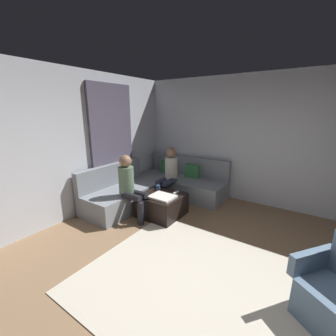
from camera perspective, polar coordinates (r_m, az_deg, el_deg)
The scene contains 12 objects.
ground_plane at distance 2.88m, azimuth 10.10°, elevation -30.34°, with size 6.00×6.00×0.10m, color #8C6B4C.
wall_back at distance 4.93m, azimuth 25.17°, elevation 6.14°, with size 6.00×0.12×2.70m, color silver.
wall_left at distance 4.20m, azimuth -28.53°, elevation 4.43°, with size 0.12×6.00×2.70m, color silver.
curtain_panel at distance 4.86m, azimuth -14.21°, elevation 5.80°, with size 0.06×1.10×2.50m, color #595166.
area_rug at distance 2.96m, azimuth 7.10°, elevation -27.07°, with size 2.60×2.20×0.01m, color beige.
sectional_couch at distance 5.01m, azimuth -2.69°, elevation -4.95°, with size 2.10×2.55×0.87m.
ottoman at distance 4.28m, azimuth -1.61°, elevation -9.55°, with size 0.76×0.76×0.42m, color black.
folded_blanket at distance 4.05m, azimuth -1.48°, elevation -7.50°, with size 0.44×0.36×0.04m, color white.
coffee_mug at distance 4.44m, azimuth -2.59°, elevation -5.06°, with size 0.08×0.08×0.10m, color #334C72.
game_remote at distance 4.27m, azimuth 2.07°, elevation -6.38°, with size 0.05×0.15×0.02m, color white.
person_on_couch_back at distance 4.79m, azimuth 0.22°, elevation -1.14°, with size 0.30×0.60×1.20m.
person_on_couch_side at distance 4.06m, azimuth -9.76°, elevation -4.35°, with size 0.60×0.30×1.20m.
Camera 1 is at (0.75, -1.89, 1.98)m, focal length 23.45 mm.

